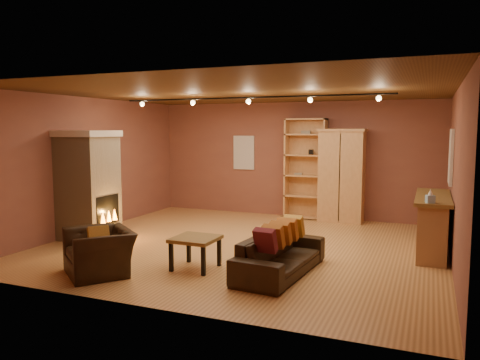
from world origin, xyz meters
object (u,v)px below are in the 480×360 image
at_px(bookcase, 306,168).
at_px(armoire, 342,175).
at_px(fireplace, 89,185).
at_px(loveseat, 281,247).
at_px(bar_counter, 432,223).
at_px(coffee_table, 196,242).
at_px(armchair, 99,244).

bearing_deg(bookcase, armoire, -9.49).
bearing_deg(armoire, fireplace, -140.10).
bearing_deg(loveseat, armoire, 3.57).
bearing_deg(bookcase, fireplace, -132.40).
xyz_separation_m(bar_counter, loveseat, (-2.08, -2.15, -0.11)).
bearing_deg(coffee_table, bookcase, 83.72).
bearing_deg(fireplace, armchair, -46.84).
xyz_separation_m(armoire, armchair, (-2.60, -5.36, -0.64)).
distance_m(armoire, armchair, 6.00).
height_order(armoire, coffee_table, armoire).
xyz_separation_m(fireplace, bar_counter, (6.24, 1.40, -0.55)).
height_order(fireplace, armchair, fireplace).
relative_size(loveseat, armchair, 1.66).
xyz_separation_m(armoire, bar_counter, (1.96, -2.18, -0.57)).
height_order(bookcase, coffee_table, bookcase).
relative_size(armoire, loveseat, 1.08).
xyz_separation_m(fireplace, armoire, (4.28, 3.58, 0.02)).
relative_size(bookcase, loveseat, 1.20).
bearing_deg(bar_counter, armchair, -145.09).
relative_size(armoire, armchair, 1.78).
distance_m(loveseat, coffee_table, 1.31).
height_order(fireplace, coffee_table, fireplace).
relative_size(bookcase, bar_counter, 1.15).
xyz_separation_m(bookcase, armchair, (-1.72, -5.51, -0.77)).
bearing_deg(bookcase, armchair, -107.38).
distance_m(loveseat, armchair, 2.69).
height_order(bookcase, armchair, bookcase).
distance_m(armoire, loveseat, 4.38).
distance_m(fireplace, coffee_table, 3.12).
bearing_deg(fireplace, armoire, 39.90).
xyz_separation_m(bar_counter, coffee_table, (-3.36, -2.42, -0.09)).
relative_size(bar_counter, armchair, 1.74).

